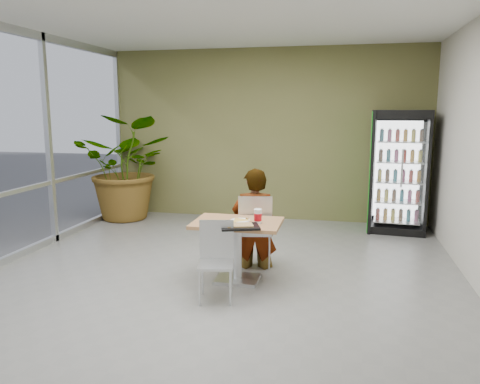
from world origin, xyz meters
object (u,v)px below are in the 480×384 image
object	(u,v)px
chair_near	(216,253)
seated_woman	(254,229)
beverage_fridge	(399,172)
cafeteria_tray	(240,227)
soda_cup	(258,216)
chair_far	(255,225)
potted_plant	(128,168)
dining_table	(237,238)

from	to	relation	value
chair_near	seated_woman	world-z (taller)	seated_woman
chair_near	beverage_fridge	distance (m)	4.17
cafeteria_tray	beverage_fridge	world-z (taller)	beverage_fridge
beverage_fridge	cafeteria_tray	bearing A→B (deg)	-117.45
soda_cup	cafeteria_tray	xyz separation A→B (m)	(-0.16, -0.26, -0.07)
seated_woman	soda_cup	size ratio (longest dim) A/B	9.61
cafeteria_tray	soda_cup	bearing A→B (deg)	58.34
chair_far	potted_plant	xyz separation A→B (m)	(-2.88, 2.28, 0.41)
seated_woman	chair_near	bearing A→B (deg)	68.07
beverage_fridge	potted_plant	size ratio (longest dim) A/B	1.04
beverage_fridge	potted_plant	distance (m)	4.91
chair_near	soda_cup	size ratio (longest dim) A/B	5.10
dining_table	chair_near	distance (m)	0.55
dining_table	seated_woman	distance (m)	0.59
dining_table	beverage_fridge	xyz separation A→B (m)	(2.15, 2.93, 0.50)
chair_far	soda_cup	distance (m)	0.64
chair_near	potted_plant	xyz separation A→B (m)	(-2.65, 3.35, 0.48)
dining_table	cafeteria_tray	distance (m)	0.39
chair_near	soda_cup	distance (m)	0.70
dining_table	beverage_fridge	bearing A→B (deg)	53.78
seated_woman	potted_plant	size ratio (longest dim) A/B	0.82
chair_far	beverage_fridge	distance (m)	3.18
chair_far	potted_plant	world-z (taller)	potted_plant
dining_table	seated_woman	world-z (taller)	seated_woman
potted_plant	dining_table	bearing A→B (deg)	-45.45
dining_table	chair_far	distance (m)	0.54
soda_cup	potted_plant	size ratio (longest dim) A/B	0.09
potted_plant	cafeteria_tray	bearing A→B (deg)	-47.37
chair_near	beverage_fridge	world-z (taller)	beverage_fridge
dining_table	chair_far	size ratio (longest dim) A/B	1.07
dining_table	chair_near	bearing A→B (deg)	-102.42
seated_woman	cafeteria_tray	distance (m)	0.91
cafeteria_tray	beverage_fridge	bearing A→B (deg)	57.59
chair_near	beverage_fridge	xyz separation A→B (m)	(2.26, 3.47, 0.53)
chair_near	soda_cup	xyz separation A→B (m)	(0.38, 0.50, 0.33)
soda_cup	dining_table	bearing A→B (deg)	171.57
chair_far	potted_plant	distance (m)	3.70
dining_table	potted_plant	bearing A→B (deg)	134.55
chair_near	cafeteria_tray	xyz separation A→B (m)	(0.21, 0.24, 0.26)
cafeteria_tray	beverage_fridge	distance (m)	3.84
soda_cup	cafeteria_tray	bearing A→B (deg)	-121.66
seated_woman	cafeteria_tray	bearing A→B (deg)	78.89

